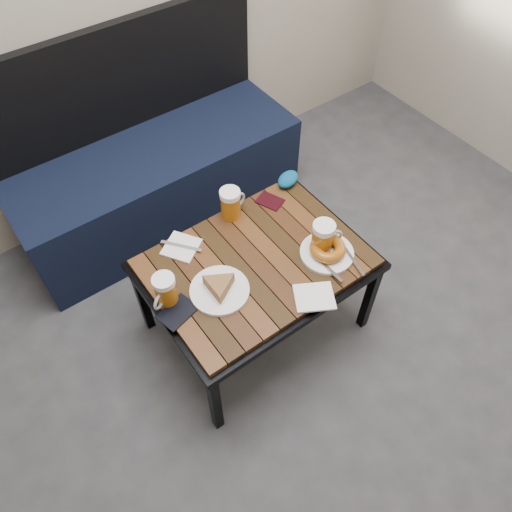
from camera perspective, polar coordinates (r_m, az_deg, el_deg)
bench at (r=2.57m, az=-11.38°, el=9.09°), size 1.40×0.50×0.95m
cafe_table at (r=1.93m, az=0.00°, el=-1.32°), size 0.84×0.62×0.47m
beer_mug_left at (r=1.77m, az=-10.35°, el=-3.86°), size 0.12×0.10×0.13m
beer_mug_centre at (r=2.01m, az=-2.88°, el=6.04°), size 0.13×0.09×0.13m
beer_mug_right at (r=1.90m, az=7.69°, el=2.15°), size 0.13×0.10×0.14m
plate_pie at (r=1.80m, az=-4.21°, el=-3.63°), size 0.22×0.22×0.06m
plate_bagel at (r=1.92m, az=8.16°, el=0.64°), size 0.21×0.27×0.06m
napkin_left at (r=1.96m, az=-8.52°, el=1.04°), size 0.17×0.17×0.01m
napkin_right at (r=1.81m, az=6.67°, el=-4.68°), size 0.18×0.17×0.01m
passport_navy at (r=1.79m, az=-8.96°, el=-6.36°), size 0.15×0.12×0.01m
passport_burgundy at (r=2.10m, az=1.61°, el=6.30°), size 0.11×0.13×0.01m
knit_pouch at (r=2.17m, az=3.68°, el=8.75°), size 0.13×0.11×0.05m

